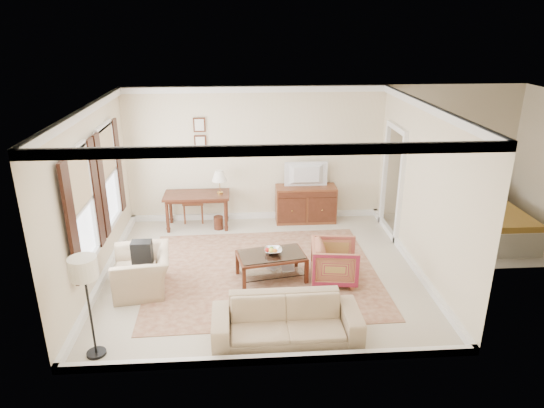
{
  "coord_description": "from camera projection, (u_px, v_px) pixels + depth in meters",
  "views": [
    {
      "loc": [
        -0.34,
        -7.58,
        4.16
      ],
      "look_at": [
        0.2,
        0.3,
        1.15
      ],
      "focal_mm": 32.0,
      "sensor_mm": 36.0,
      "label": 1
    }
  ],
  "objects": [
    {
      "name": "writing_desk",
      "position": [
        197.0,
        199.0,
        10.18
      ],
      "size": [
        1.36,
        0.68,
        0.75
      ],
      "color": "#4E2416",
      "rests_on": "room_shell"
    },
    {
      "name": "book_b",
      "position": [
        281.0,
        268.0,
        8.3
      ],
      "size": [
        0.28,
        0.04,
        0.38
      ],
      "primitive_type": "imported",
      "rotation": [
        0.0,
        0.0,
        0.03
      ],
      "color": "brown",
      "rests_on": "coffee_table"
    },
    {
      "name": "club_armchair",
      "position": [
        142.0,
        265.0,
        7.83
      ],
      "size": [
        0.8,
        1.1,
        0.89
      ],
      "primitive_type": "imported",
      "rotation": [
        0.0,
        0.0,
        -1.43
      ],
      "color": "tan",
      "rests_on": "room_shell"
    },
    {
      "name": "room_shell",
      "position": [
        261.0,
        133.0,
        7.69
      ],
      "size": [
        5.51,
        5.01,
        2.91
      ],
      "color": "beige",
      "rests_on": "ground"
    },
    {
      "name": "book_a",
      "position": [
        267.0,
        268.0,
        8.28
      ],
      "size": [
        0.23,
        0.22,
        0.38
      ],
      "primitive_type": "imported",
      "rotation": [
        0.0,
        0.0,
        0.75
      ],
      "color": "brown",
      "rests_on": "coffee_table"
    },
    {
      "name": "window_rear",
      "position": [
        109.0,
        175.0,
        8.68
      ],
      "size": [
        0.12,
        1.56,
        1.8
      ],
      "primitive_type": null,
      "color": "#CCB284",
      "rests_on": "room_shell"
    },
    {
      "name": "rug",
      "position": [
        263.0,
        272.0,
        8.5
      ],
      "size": [
        4.04,
        3.49,
        0.01
      ],
      "primitive_type": "cube",
      "rotation": [
        0.0,
        0.0,
        0.03
      ],
      "color": "brown",
      "rests_on": "room_shell"
    },
    {
      "name": "tv",
      "position": [
        307.0,
        167.0,
        10.24
      ],
      "size": [
        0.88,
        0.51,
        0.12
      ],
      "primitive_type": "imported",
      "rotation": [
        0.0,
        0.0,
        3.14
      ],
      "color": "black",
      "rests_on": "sideboard"
    },
    {
      "name": "framed_prints",
      "position": [
        200.0,
        133.0,
        10.1
      ],
      "size": [
        0.25,
        0.04,
        0.68
      ],
      "primitive_type": null,
      "color": "#4E2416",
      "rests_on": "room_shell"
    },
    {
      "name": "doorway",
      "position": [
        392.0,
        183.0,
        9.76
      ],
      "size": [
        0.1,
        1.12,
        2.25
      ],
      "primitive_type": null,
      "color": "white",
      "rests_on": "room_shell"
    },
    {
      "name": "backpack",
      "position": [
        142.0,
        250.0,
        7.79
      ],
      "size": [
        0.22,
        0.32,
        0.4
      ],
      "primitive_type": "cube",
      "rotation": [
        0.0,
        0.0,
        -1.58
      ],
      "color": "black",
      "rests_on": "club_armchair"
    },
    {
      "name": "desk_lamp",
      "position": [
        220.0,
        182.0,
        10.08
      ],
      "size": [
        0.32,
        0.32,
        0.5
      ],
      "primitive_type": null,
      "color": "silver",
      "rests_on": "writing_desk"
    },
    {
      "name": "fruit_bowl",
      "position": [
        273.0,
        250.0,
        8.15
      ],
      "size": [
        0.42,
        0.42,
        0.1
      ],
      "primitive_type": "imported",
      "color": "silver",
      "rests_on": "coffee_table"
    },
    {
      "name": "window_front",
      "position": [
        82.0,
        208.0,
        7.19
      ],
      "size": [
        0.12,
        1.56,
        1.8
      ],
      "primitive_type": null,
      "color": "#CCB284",
      "rests_on": "room_shell"
    },
    {
      "name": "coffee_table",
      "position": [
        271.0,
        260.0,
        8.18
      ],
      "size": [
        1.22,
        0.85,
        0.48
      ],
      "rotation": [
        0.0,
        0.0,
        0.18
      ],
      "color": "#4E2416",
      "rests_on": "room_shell"
    },
    {
      "name": "desk_chair",
      "position": [
        193.0,
        198.0,
        10.54
      ],
      "size": [
        0.52,
        0.52,
        1.05
      ],
      "primitive_type": null,
      "rotation": [
        0.0,
        0.0,
        -0.16
      ],
      "color": "brown",
      "rests_on": "room_shell"
    },
    {
      "name": "striped_armchair",
      "position": [
        335.0,
        260.0,
        8.11
      ],
      "size": [
        0.79,
        0.83,
        0.77
      ],
      "primitive_type": "imported",
      "rotation": [
        0.0,
        0.0,
        1.45
      ],
      "color": "maroon",
      "rests_on": "room_shell"
    },
    {
      "name": "sofa",
      "position": [
        286.0,
        314.0,
        6.62
      ],
      "size": [
        2.05,
        0.62,
        0.8
      ],
      "primitive_type": "imported",
      "rotation": [
        0.0,
        0.0,
        0.01
      ],
      "color": "tan",
      "rests_on": "room_shell"
    },
    {
      "name": "annex_bedroom",
      "position": [
        480.0,
        221.0,
        9.81
      ],
      "size": [
        3.0,
        2.7,
        2.9
      ],
      "color": "beige",
      "rests_on": "ground"
    },
    {
      "name": "floor_lamp",
      "position": [
        84.0,
        276.0,
        6.01
      ],
      "size": [
        0.35,
        0.35,
        1.43
      ],
      "color": "black",
      "rests_on": "room_shell"
    },
    {
      "name": "sideboard",
      "position": [
        306.0,
        204.0,
        10.56
      ],
      "size": [
        1.3,
        0.5,
        0.8
      ],
      "primitive_type": "cube",
      "color": "brown",
      "rests_on": "room_shell"
    }
  ]
}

